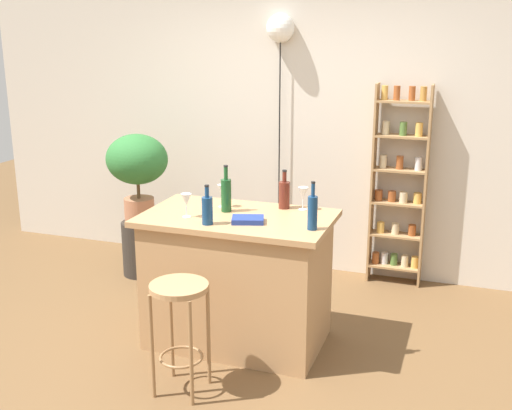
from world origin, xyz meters
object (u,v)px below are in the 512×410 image
(bottle_vinegar, at_px, (313,212))
(plant_stool, at_px, (141,248))
(wine_glass_left, at_px, (303,194))
(pendant_globe_light, at_px, (280,31))
(wine_glass_center, at_px, (222,191))
(bar_stool, at_px, (180,312))
(wine_glass_right, at_px, (186,200))
(bottle_sauce_amber, at_px, (226,194))
(bottle_wine_red, at_px, (284,194))
(cookbook, at_px, (248,220))
(spice_shelf, at_px, (399,186))
(potted_plant, at_px, (137,165))
(bottle_soda_blue, at_px, (207,210))

(bottle_vinegar, bearing_deg, plant_stool, 150.39)
(plant_stool, distance_m, wine_glass_left, 1.97)
(pendant_globe_light, bearing_deg, wine_glass_center, -89.94)
(bar_stool, relative_size, bottle_vinegar, 2.26)
(bottle_vinegar, distance_m, wine_glass_right, 0.88)
(plant_stool, height_order, wine_glass_right, wine_glass_right)
(bottle_sauce_amber, bearing_deg, bottle_wine_red, 30.65)
(plant_stool, bearing_deg, bottle_vinegar, -29.61)
(bottle_wine_red, bearing_deg, pendant_globe_light, 108.82)
(bottle_vinegar, bearing_deg, bottle_sauce_amber, 163.12)
(plant_stool, distance_m, wine_glass_center, 1.58)
(bar_stool, distance_m, bottle_sauce_amber, 0.96)
(wine_glass_left, distance_m, wine_glass_right, 0.82)
(bottle_wine_red, xyz_separation_m, wine_glass_center, (-0.43, -0.11, 0.01))
(cookbook, bearing_deg, wine_glass_center, 117.96)
(bar_stool, bearing_deg, bottle_vinegar, 42.10)
(spice_shelf, relative_size, potted_plant, 2.18)
(bar_stool, bearing_deg, bottle_soda_blue, 91.93)
(plant_stool, distance_m, bottle_vinegar, 2.29)
(plant_stool, xyz_separation_m, pendant_globe_light, (1.12, 0.62, 1.92))
(wine_glass_center, distance_m, cookbook, 0.43)
(plant_stool, relative_size, bottle_soda_blue, 1.87)
(potted_plant, relative_size, bottle_vinegar, 2.54)
(plant_stool, bearing_deg, bottle_soda_blue, -44.76)
(spice_shelf, height_order, bottle_sauce_amber, spice_shelf)
(bottle_wine_red, height_order, bottle_soda_blue, bottle_wine_red)
(wine_glass_center, relative_size, pendant_globe_light, 0.07)
(pendant_globe_light, bearing_deg, wine_glass_right, -94.50)
(plant_stool, bearing_deg, wine_glass_left, -20.65)
(spice_shelf, xyz_separation_m, wine_glass_center, (-1.09, -1.33, 0.19))
(plant_stool, xyz_separation_m, bottle_vinegar, (1.86, -1.06, 0.81))
(bar_stool, distance_m, bottle_wine_red, 1.19)
(bar_stool, height_order, bottle_sauce_amber, bottle_sauce_amber)
(spice_shelf, distance_m, bottle_sauce_amber, 1.77)
(pendant_globe_light, bearing_deg, spice_shelf, -2.33)
(wine_glass_center, height_order, pendant_globe_light, pendant_globe_light)
(wine_glass_center, bearing_deg, cookbook, -44.33)
(plant_stool, relative_size, pendant_globe_light, 0.21)
(spice_shelf, xyz_separation_m, pendant_globe_light, (-1.09, 0.04, 1.29))
(bottle_wine_red, relative_size, bottle_sauce_amber, 0.84)
(potted_plant, bearing_deg, bottle_wine_red, -22.49)
(bar_stool, xyz_separation_m, wine_glass_center, (-0.08, 0.90, 0.53))
(spice_shelf, height_order, wine_glass_center, spice_shelf)
(potted_plant, distance_m, bottle_sauce_amber, 1.46)
(potted_plant, xyz_separation_m, wine_glass_right, (0.98, -1.07, 0.04))
(bottle_sauce_amber, xyz_separation_m, wine_glass_right, (-0.20, -0.22, -0.01))
(bar_stool, xyz_separation_m, potted_plant, (-1.20, 1.65, 0.49))
(wine_glass_right, bearing_deg, wine_glass_left, 32.02)
(bar_stool, height_order, bottle_wine_red, bottle_wine_red)
(plant_stool, relative_size, bottle_sauce_amber, 1.50)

